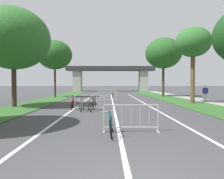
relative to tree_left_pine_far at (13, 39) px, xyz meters
The scene contains 22 objects.
grass_verge_left 10.88m from the tree_left_pine_far, 85.20° to the left, with size 3.32×53.46×0.05m, color #2D5B26.
grass_verge_right 18.38m from the tree_left_pine_far, 32.49° to the left, with size 3.32×53.46×0.05m, color #2D5B26.
sidewalk_path_right 20.62m from the tree_left_pine_far, 28.32° to the left, with size 2.08×53.46×0.08m, color gray.
lane_stripe_center 9.95m from the tree_left_pine_far, 21.28° to the left, with size 0.14×30.93×0.01m, color silver.
lane_stripe_right_lane 12.40m from the tree_left_pine_far, 15.79° to the left, with size 0.14×30.93×0.01m, color silver.
lane_stripe_left_lane 7.84m from the tree_left_pine_far, 32.03° to the left, with size 0.14×30.93×0.01m, color silver.
overpass_bridge 32.73m from the tree_left_pine_far, 76.17° to the left, with size 20.74×3.38×5.90m.
tree_left_pine_far is the anchor object (origin of this frame).
tree_left_cypress_far 11.30m from the tree_left_pine_far, 89.12° to the left, with size 4.59×4.59×7.67m.
tree_right_pine_near 15.35m from the tree_left_pine_far, ahead, with size 3.21×3.21×7.02m.
tree_right_oak_near 19.49m from the tree_left_pine_far, 39.17° to the left, with size 5.04×5.04×8.27m.
crowd_barrier_nearest 12.62m from the tree_left_pine_far, 44.70° to the right, with size 2.14×0.48×1.05m.
crowd_barrier_second 8.00m from the tree_left_pine_far, 17.04° to the right, with size 2.15×0.54×1.05m.
crowd_barrier_third 9.76m from the tree_left_pine_far, 31.71° to the left, with size 2.14×0.51×1.05m.
crowd_barrier_fourth 13.92m from the tree_left_pine_far, 55.70° to the left, with size 2.15×0.56×1.05m.
bicycle_yellow_0 7.92m from the tree_left_pine_far, 12.98° to the right, with size 0.54×1.61×0.92m.
bicycle_red_1 7.04m from the tree_left_pine_far, 15.00° to the right, with size 0.49×1.62×0.96m.
bicycle_orange_2 14.69m from the tree_left_pine_far, 54.84° to the left, with size 0.47×1.74×0.89m.
bicycle_teal_3 12.51m from the tree_left_pine_far, 49.15° to the right, with size 0.49×1.68×0.98m.
bicycle_silver_4 7.84m from the tree_left_pine_far, 21.82° to the right, with size 0.50×1.63×0.84m.
bicycle_black_5 8.39m from the tree_left_pine_far, 19.65° to the right, with size 0.54×1.66×0.93m.
pedestrian_with_backpack 18.56m from the tree_left_pine_far, 15.12° to the left, with size 0.61×0.32×1.68m.
Camera 1 is at (-0.39, -3.38, 1.85)m, focal length 32.11 mm.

